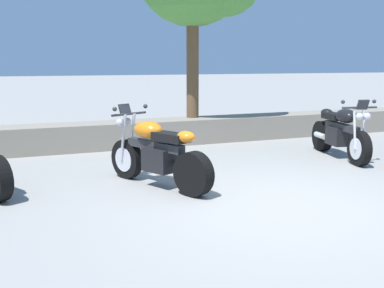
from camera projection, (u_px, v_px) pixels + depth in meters
ground_plane at (276, 206)px, 5.86m from camera, size 120.00×120.00×0.00m
stone_wall at (161, 132)px, 10.20m from camera, size 36.00×0.80×0.55m
motorcycle_orange_centre at (157, 154)px, 6.71m from camera, size 1.10×1.93×1.18m
motorcycle_black_far_right at (340, 133)px, 8.71m from camera, size 0.75×2.05×1.18m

